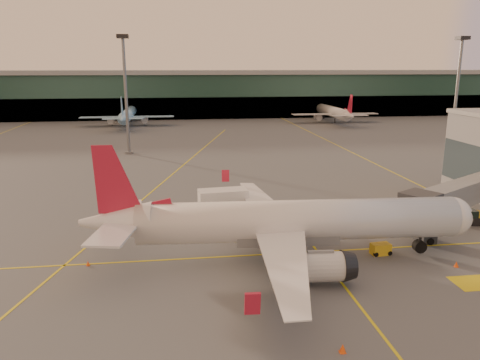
{
  "coord_description": "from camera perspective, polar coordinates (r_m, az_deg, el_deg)",
  "views": [
    {
      "loc": [
        -9.38,
        -39.57,
        19.04
      ],
      "look_at": [
        -1.57,
        17.47,
        5.0
      ],
      "focal_mm": 35.0,
      "sensor_mm": 36.0,
      "label": 1
    }
  ],
  "objects": [
    {
      "name": "cone_fwd",
      "position": [
        50.85,
        24.87,
        -9.3
      ],
      "size": [
        0.44,
        0.44,
        0.56
      ],
      "color": "#FD500D",
      "rests_on": "ground"
    },
    {
      "name": "pushback_tug",
      "position": [
        64.85,
        26.73,
        -4.27
      ],
      "size": [
        3.52,
        2.56,
        1.63
      ],
      "rotation": [
        0.0,
        0.0,
        -0.31
      ],
      "color": "black",
      "rests_on": "ground"
    },
    {
      "name": "cone_tail",
      "position": [
        48.91,
        -18.05,
        -9.63
      ],
      "size": [
        0.37,
        0.37,
        0.48
      ],
      "color": "#FD500D",
      "rests_on": "ground"
    },
    {
      "name": "terminal",
      "position": [
        181.9,
        -4.91,
        10.42
      ],
      "size": [
        400.0,
        20.0,
        17.6
      ],
      "color": "#19382D",
      "rests_on": "ground"
    },
    {
      "name": "catering_truck",
      "position": [
        57.05,
        -2.02,
        -3.08
      ],
      "size": [
        6.05,
        3.09,
        4.53
      ],
      "rotation": [
        0.0,
        0.0,
        0.1
      ],
      "color": "red",
      "rests_on": "ground"
    },
    {
      "name": "main_airplane",
      "position": [
        46.97,
        5.46,
        -5.2
      ],
      "size": [
        39.51,
        35.59,
        11.92
      ],
      "rotation": [
        0.0,
        0.0,
        -0.06
      ],
      "color": "white",
      "rests_on": "ground"
    },
    {
      "name": "cone_wing_right",
      "position": [
        34.62,
        12.4,
        -19.41
      ],
      "size": [
        0.5,
        0.5,
        0.64
      ],
      "color": "#FD500D",
      "rests_on": "ground"
    },
    {
      "name": "cone_wing_left",
      "position": [
        63.65,
        1.75,
        -3.46
      ],
      "size": [
        0.44,
        0.44,
        0.56
      ],
      "color": "#FD500D",
      "rests_on": "ground"
    },
    {
      "name": "mast_east_near",
      "position": [
        120.33,
        25.0,
        10.47
      ],
      "size": [
        2.4,
        2.4,
        25.6
      ],
      "color": "slate",
      "rests_on": "ground"
    },
    {
      "name": "mast_west_near",
      "position": [
        106.19,
        -13.79,
        11.07
      ],
      "size": [
        2.4,
        2.4,
        25.6
      ],
      "color": "slate",
      "rests_on": "ground"
    },
    {
      "name": "jet_bridge",
      "position": [
        63.71,
        26.32,
        -1.33
      ],
      "size": [
        22.27,
        15.1,
        5.89
      ],
      "color": "slate",
      "rests_on": "ground"
    },
    {
      "name": "ground",
      "position": [
        44.91,
        5.12,
        -11.44
      ],
      "size": [
        600.0,
        600.0,
        0.0
      ],
      "primitive_type": "plane",
      "color": "#4C4F54",
      "rests_on": "ground"
    },
    {
      "name": "distant_aircraft_row",
      "position": [
        164.8,
        -23.49,
        5.95
      ],
      "size": [
        225.0,
        34.0,
        13.0
      ],
      "color": "#92C9F5",
      "rests_on": "ground"
    },
    {
      "name": "gpu_cart",
      "position": [
        51.17,
        16.77,
        -8.07
      ],
      "size": [
        2.12,
        1.4,
        1.17
      ],
      "rotation": [
        0.0,
        0.0,
        0.1
      ],
      "color": "gold",
      "rests_on": "ground"
    },
    {
      "name": "taxi_markings",
      "position": [
        86.22,
        -6.24,
        0.87
      ],
      "size": [
        100.12,
        173.0,
        0.01
      ],
      "color": "yellow",
      "rests_on": "ground"
    }
  ]
}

